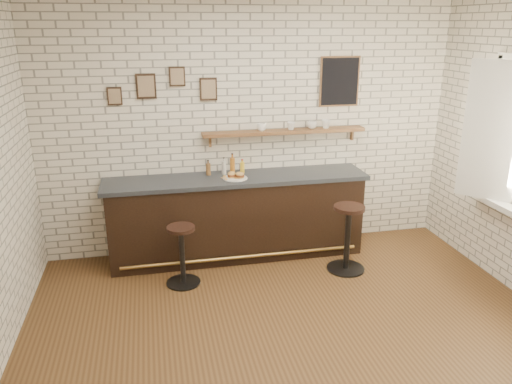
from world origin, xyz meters
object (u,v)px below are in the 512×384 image
condiment_bottle_yellow (242,167)px  bar_stool_right (348,236)px  bitters_bottle_amber (232,165)px  ciabatta_sandwich (236,175)px  bitters_bottle_white (224,167)px  sandwich_plate (235,178)px  shelf_cup_a (262,127)px  shelf_cup_b (291,126)px  bar_counter (237,217)px  shelf_cup_c (312,125)px  shelf_cup_d (326,124)px  bar_stool_left (182,253)px  bitters_bottle_brown (208,169)px

condiment_bottle_yellow → bar_stool_right: condiment_bottle_yellow is taller
bitters_bottle_amber → condiment_bottle_yellow: size_ratio=1.46×
ciabatta_sandwich → bitters_bottle_white: bearing=116.4°
sandwich_plate → shelf_cup_a: shelf_cup_a is taller
condiment_bottle_yellow → shelf_cup_b: 0.77m
bar_counter → shelf_cup_c: (0.98, 0.20, 1.04)m
shelf_cup_c → shelf_cup_b: bearing=100.8°
shelf_cup_d → bitters_bottle_white: bearing=169.5°
bar_stool_left → shelf_cup_a: shelf_cup_a is taller
bar_counter → shelf_cup_a: 1.11m
bar_stool_right → shelf_cup_b: bearing=118.3°
ciabatta_sandwich → bar_stool_left: (-0.69, -0.51, -0.69)m
bar_stool_right → shelf_cup_c: (-0.19, 0.85, 1.13)m
bitters_bottle_brown → shelf_cup_b: bearing=3.2°
condiment_bottle_yellow → bar_stool_left: (-0.80, -0.72, -0.72)m
sandwich_plate → bitters_bottle_brown: bitters_bottle_brown is taller
shelf_cup_d → bar_stool_right: bearing=-102.3°
sandwich_plate → shelf_cup_c: 1.17m
sandwich_plate → ciabatta_sandwich: (0.01, 0.00, 0.04)m
sandwich_plate → bar_stool_right: (1.19, -0.57, -0.60)m
bar_counter → sandwich_plate: sandwich_plate is taller
bar_stool_left → shelf_cup_c: bearing=24.9°
condiment_bottle_yellow → bar_stool_right: 1.48m
bar_counter → bar_stool_right: bar_counter is taller
bitters_bottle_brown → bitters_bottle_amber: bitters_bottle_amber is taller
bitters_bottle_brown → bar_stool_left: (-0.39, -0.72, -0.72)m
bitters_bottle_brown → shelf_cup_c: 1.37m
bar_stool_right → bitters_bottle_brown: bearing=151.9°
ciabatta_sandwich → bar_stool_right: 1.46m
shelf_cup_d → bar_counter: bearing=176.8°
bar_stool_right → shelf_cup_a: bearing=134.1°
bitters_bottle_white → bitters_bottle_amber: 0.11m
shelf_cup_a → condiment_bottle_yellow: bearing=-169.8°
ciabatta_sandwich → bitters_bottle_amber: bearing=90.7°
bitters_bottle_amber → bar_counter: bearing=-80.4°
sandwich_plate → bitters_bottle_amber: size_ratio=1.13×
bar_counter → bitters_bottle_brown: bitters_bottle_brown is taller
bar_stool_left → bar_stool_right: bar_stool_right is taller
condiment_bottle_yellow → shelf_cup_c: shelf_cup_c is taller
sandwich_plate → ciabatta_sandwich: ciabatta_sandwich is taller
bitters_bottle_brown → bar_stool_right: (1.48, -0.79, -0.66)m
bar_stool_left → bitters_bottle_amber: bearing=46.6°
bar_stool_left → shelf_cup_d: (1.86, 0.78, 1.19)m
bitters_bottle_brown → condiment_bottle_yellow: size_ratio=1.08×
bar_stool_left → shelf_cup_c: (1.68, 0.78, 1.18)m
bitters_bottle_amber → shelf_cup_d: 1.26m
bitters_bottle_white → shelf_cup_b: shelf_cup_b is taller
shelf_cup_a → sandwich_plate: bearing=-147.0°
bitters_bottle_amber → shelf_cup_c: bearing=3.3°
condiment_bottle_yellow → shelf_cup_b: shelf_cup_b is taller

